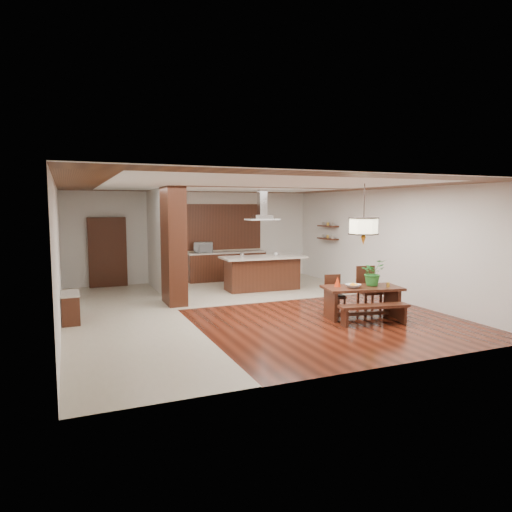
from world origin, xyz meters
name	(u,v)px	position (x,y,z in m)	size (l,w,h in m)	color
room_shell	(244,222)	(0.00, 0.00, 2.06)	(9.00, 9.04, 2.92)	#341209
tile_hallway	(125,320)	(-2.75, 0.00, 0.01)	(2.50, 9.00, 0.01)	#BFB69F
tile_kitchen	(253,288)	(1.25, 2.50, 0.01)	(5.50, 4.00, 0.01)	#BFB69F
soffit_band	(244,186)	(0.00, 0.00, 2.88)	(8.00, 9.00, 0.02)	#3D1F0F
partition_pier	(174,246)	(-1.40, 1.20, 1.45)	(0.45, 1.00, 2.90)	black
partition_stub	(158,240)	(-1.40, 3.30, 1.45)	(0.18, 2.40, 2.90)	silver
hallway_console	(71,308)	(-3.81, 0.20, 0.32)	(0.37, 0.88, 0.63)	black
hallway_doorway	(108,252)	(-2.70, 4.40, 1.05)	(1.10, 0.20, 2.10)	black
rear_counter	(226,266)	(1.00, 4.20, 0.48)	(2.60, 0.62, 0.95)	black
kitchen_window	(224,227)	(1.00, 4.46, 1.75)	(2.60, 0.08, 1.50)	#A87132
shelf_lower	(328,239)	(3.87, 2.60, 1.40)	(0.26, 0.90, 0.04)	black
shelf_upper	(328,226)	(3.87, 2.60, 1.80)	(0.26, 0.90, 0.04)	black
dining_table	(362,295)	(2.04, -1.80, 0.51)	(1.78, 1.14, 0.69)	black
dining_bench	(374,315)	(1.92, -2.38, 0.21)	(1.47, 0.32, 0.41)	black
dining_chair_left	(335,295)	(1.74, -1.22, 0.43)	(0.38, 0.38, 0.87)	black
dining_chair_right	(369,289)	(2.54, -1.39, 0.52)	(0.46, 0.46, 1.04)	black
pendant_lantern	(364,215)	(2.04, -1.80, 2.25)	(0.64, 0.64, 1.31)	#FFF5C3
foliage_plant	(373,272)	(2.33, -1.77, 0.98)	(0.52, 0.45, 0.58)	#28782B
fruit_bowl	(353,286)	(1.78, -1.83, 0.73)	(0.31, 0.31, 0.08)	beige
napkin_cone	(338,282)	(1.55, -1.59, 0.80)	(0.14, 0.14, 0.22)	red
gold_ornament	(388,285)	(2.54, -2.04, 0.74)	(0.07, 0.07, 0.10)	gold
kitchen_island	(262,273)	(1.38, 2.12, 0.51)	(2.43, 1.13, 0.99)	black
range_hood	(262,205)	(1.38, 2.12, 2.46)	(0.90, 0.55, 0.87)	silver
island_cup	(276,254)	(1.79, 2.05, 1.04)	(0.12, 0.12, 0.09)	silver
microwave	(203,247)	(0.21, 4.17, 1.12)	(0.60, 0.41, 0.33)	#B0B3B7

